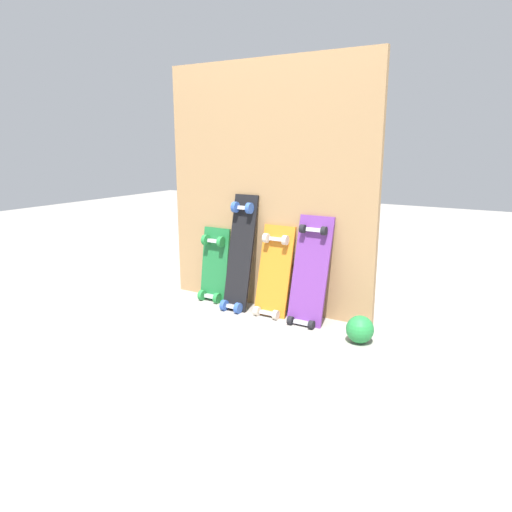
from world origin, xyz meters
TOP-DOWN VIEW (x-y plane):
  - ground_plane at (0.00, 0.00)m, footprint 12.00×12.00m
  - plywood_wall_panel at (0.00, 0.07)m, footprint 1.48×0.04m
  - skateboard_green at (-0.38, -0.01)m, footprint 0.21×0.15m
  - skateboard_black at (-0.13, -0.06)m, footprint 0.18×0.25m
  - skateboard_orange at (0.12, -0.04)m, footprint 0.22×0.21m
  - skateboard_purple at (0.37, -0.06)m, footprint 0.23×0.24m
  - rubber_ball at (0.75, -0.21)m, footprint 0.15×0.15m

SIDE VIEW (x-z plane):
  - ground_plane at x=0.00m, z-range 0.00..0.00m
  - rubber_ball at x=0.75m, z-range 0.00..0.15m
  - skateboard_green at x=-0.38m, z-range -0.06..0.51m
  - skateboard_orange at x=0.12m, z-range -0.07..0.57m
  - skateboard_purple at x=0.37m, z-range -0.07..0.65m
  - skateboard_black at x=-0.13m, z-range -0.06..0.75m
  - plywood_wall_panel at x=0.00m, z-range 0.00..1.59m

